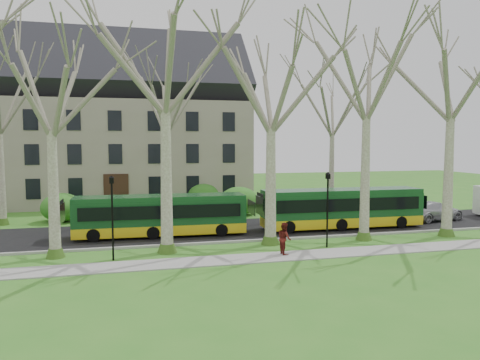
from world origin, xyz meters
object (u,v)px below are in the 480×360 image
bus_lead (161,215)px  pedestrian_b (284,238)px  sedan (433,211)px  bus_follow (342,208)px

bus_lead → pedestrian_b: bearing=-45.5°
bus_lead → pedestrian_b: (6.08, -6.59, -0.49)m
bus_lead → sedan: (20.81, 0.76, -0.61)m
bus_lead → sedan: size_ratio=2.11×
pedestrian_b → bus_follow: bearing=-48.7°
sedan → pedestrian_b: (-14.73, -7.36, 0.12)m
bus_follow → sedan: bus_follow is taller
bus_lead → sedan: 20.83m
bus_follow → sedan: bearing=8.6°
bus_follow → pedestrian_b: bearing=-135.4°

